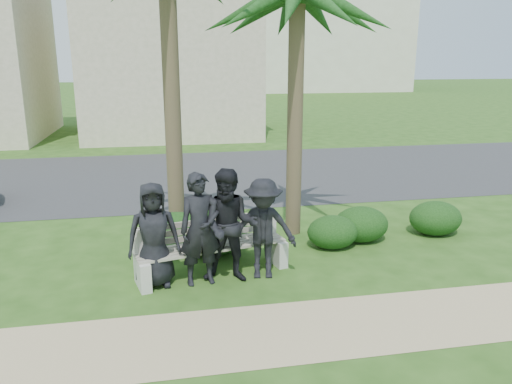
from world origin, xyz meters
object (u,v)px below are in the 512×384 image
park_bench (213,251)px  man_c (230,226)px  man_d (263,229)px  man_a (154,235)px  man_b (200,229)px

park_bench → man_c: (0.26, -0.33, 0.55)m
man_d → park_bench: bearing=169.6°
man_a → man_d: 1.81m
park_bench → man_a: bearing=-177.6°
man_a → park_bench: bearing=10.1°
man_a → man_c: 1.24m
man_b → man_c: 0.49m
man_a → man_d: man_a is taller
man_a → man_b: 0.75m
man_d → man_b: bearing=-168.5°
park_bench → man_a: man_a is taller
man_a → man_b: size_ratio=0.92×
man_b → man_d: size_ratio=1.09×
park_bench → man_d: bearing=-32.3°
man_c → man_d: man_c is taller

